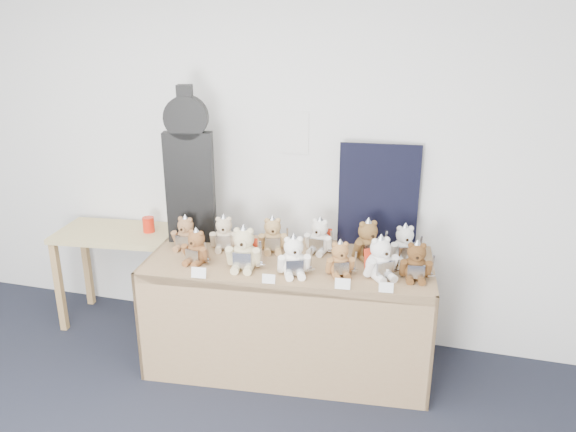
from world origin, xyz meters
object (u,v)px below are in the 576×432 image
(display_table, at_px, (287,287))
(teddy_back_centre_right, at_px, (319,237))
(teddy_front_end, at_px, (416,263))
(teddy_front_far_right, at_px, (380,259))
(teddy_front_far_left, at_px, (196,248))
(teddy_back_end, at_px, (404,245))
(teddy_back_far_left, at_px, (186,234))
(red_cup, at_px, (149,225))
(side_table, at_px, (120,246))
(teddy_front_left, at_px, (244,250))
(teddy_front_right, at_px, (340,260))
(teddy_back_right, at_px, (368,242))
(teddy_front_centre, at_px, (294,257))
(guitar_case, at_px, (189,168))
(teddy_back_left, at_px, (224,234))
(teddy_back_centre_left, at_px, (273,236))

(display_table, xyz_separation_m, teddy_back_centre_right, (0.15, 0.26, 0.27))
(teddy_front_end, distance_m, teddy_back_centre_right, 0.70)
(teddy_back_centre_right, bearing_deg, teddy_front_far_right, -25.19)
(teddy_front_far_left, relative_size, teddy_back_end, 0.94)
(teddy_front_end, relative_size, teddy_back_far_left, 1.03)
(red_cup, bearing_deg, teddy_back_end, -1.67)
(teddy_front_far_left, bearing_deg, side_table, 162.29)
(display_table, height_order, teddy_back_end, teddy_back_end)
(teddy_front_far_left, relative_size, teddy_front_left, 0.82)
(teddy_front_left, xyz_separation_m, teddy_back_far_left, (-0.50, 0.20, -0.02))
(red_cup, xyz_separation_m, teddy_front_end, (1.99, -0.33, 0.07))
(teddy_front_left, height_order, teddy_front_far_right, teddy_front_left)
(display_table, relative_size, teddy_front_far_right, 6.55)
(red_cup, distance_m, teddy_front_right, 1.59)
(teddy_front_left, bearing_deg, teddy_back_centre_right, 35.56)
(teddy_front_far_left, xyz_separation_m, teddy_back_centre_right, (0.73, 0.39, 0.00))
(teddy_back_right, distance_m, teddy_back_end, 0.24)
(display_table, distance_m, teddy_back_centre_right, 0.41)
(teddy_front_centre, height_order, teddy_front_right, teddy_front_centre)
(teddy_back_right, bearing_deg, teddy_back_end, -22.85)
(display_table, bearing_deg, teddy_front_far_right, -8.70)
(teddy_back_end, bearing_deg, teddy_front_right, -155.47)
(side_table, bearing_deg, teddy_front_far_right, -15.28)
(guitar_case, relative_size, teddy_back_far_left, 4.21)
(teddy_front_end, distance_m, teddy_back_left, 1.30)
(red_cup, xyz_separation_m, teddy_front_left, (0.93, -0.46, 0.09))
(display_table, distance_m, teddy_front_centre, 0.32)
(teddy_front_right, bearing_deg, teddy_back_left, 145.26)
(display_table, height_order, red_cup, red_cup)
(side_table, relative_size, teddy_front_far_left, 3.76)
(teddy_front_left, xyz_separation_m, teddy_front_centre, (0.33, -0.00, -0.01))
(display_table, xyz_separation_m, teddy_front_centre, (0.08, -0.13, 0.28))
(teddy_front_right, distance_m, teddy_back_centre_right, 0.38)
(display_table, relative_size, teddy_front_end, 7.23)
(guitar_case, bearing_deg, display_table, -30.76)
(teddy_back_left, xyz_separation_m, teddy_back_centre_right, (0.64, 0.12, 0.00))
(teddy_front_centre, xyz_separation_m, teddy_back_far_left, (-0.83, 0.20, -0.01))
(teddy_front_left, distance_m, teddy_back_centre_left, 0.33)
(teddy_front_far_right, xyz_separation_m, teddy_front_end, (0.21, 0.03, -0.01))
(teddy_front_centre, distance_m, teddy_back_end, 0.76)
(display_table, height_order, teddy_front_right, teddy_front_right)
(red_cup, relative_size, teddy_front_left, 0.37)
(teddy_front_centre, bearing_deg, teddy_back_right, 20.36)
(teddy_front_left, relative_size, teddy_front_end, 1.16)
(red_cup, height_order, teddy_front_centre, teddy_front_centre)
(teddy_front_centre, bearing_deg, red_cup, 138.09)
(display_table, height_order, teddy_front_far_left, teddy_front_far_left)
(teddy_back_left, bearing_deg, red_cup, 147.73)
(guitar_case, distance_m, teddy_front_centre, 1.01)
(teddy_back_centre_left, bearing_deg, guitar_case, 158.86)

